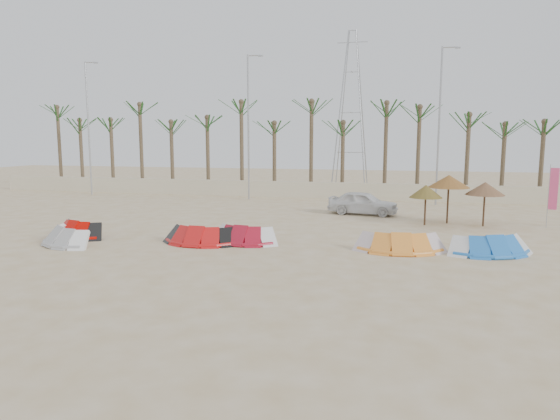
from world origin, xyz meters
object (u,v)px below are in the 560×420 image
(kite_grey, at_px, (70,234))
(parasol_mid, at_px, (449,181))
(parasol_left, at_px, (426,191))
(kite_red_mid, at_px, (202,234))
(kite_red_right, at_px, (245,233))
(car, at_px, (363,203))
(kite_blue, at_px, (490,243))
(parasol_right, at_px, (485,189))
(kite_orange, at_px, (400,240))
(kite_red_left, at_px, (81,228))

(kite_grey, xyz_separation_m, parasol_mid, (17.00, 9.84, 1.94))
(parasol_left, bearing_deg, kite_red_mid, -143.73)
(parasol_mid, bearing_deg, parasol_left, -144.91)
(kite_red_right, bearing_deg, car, 65.35)
(kite_blue, xyz_separation_m, parasol_right, (0.70, 6.82, 1.63))
(kite_grey, bearing_deg, parasol_mid, 30.05)
(parasol_left, xyz_separation_m, parasol_right, (3.07, 0.40, 0.19))
(kite_grey, distance_m, parasol_left, 18.19)
(kite_red_mid, relative_size, parasol_right, 1.46)
(kite_grey, bearing_deg, parasol_right, 26.44)
(parasol_mid, bearing_deg, kite_orange, -108.13)
(kite_red_left, height_order, car, car)
(parasol_right, bearing_deg, parasol_left, -172.63)
(parasol_left, relative_size, car, 0.51)
(kite_red_left, height_order, kite_red_right, same)
(parasol_left, bearing_deg, kite_grey, -150.37)
(kite_blue, bearing_deg, parasol_mid, 98.80)
(kite_red_right, height_order, parasol_right, parasol_right)
(kite_blue, height_order, parasol_mid, parasol_mid)
(kite_red_mid, relative_size, kite_blue, 0.91)
(parasol_right, xyz_separation_m, car, (-6.69, 2.74, -1.31))
(parasol_left, distance_m, parasol_mid, 1.59)
(kite_blue, bearing_deg, parasol_right, 84.13)
(kite_red_right, distance_m, kite_blue, 10.54)
(kite_orange, bearing_deg, parasol_left, 79.46)
(kite_red_mid, relative_size, parasol_mid, 1.29)
(kite_red_right, xyz_separation_m, parasol_left, (8.17, 6.79, 1.44))
(car, bearing_deg, parasol_mid, -106.74)
(kite_red_mid, xyz_separation_m, parasol_left, (10.02, 7.35, 1.44))
(kite_orange, bearing_deg, kite_red_right, -179.60)
(kite_red_mid, relative_size, car, 0.81)
(kite_grey, height_order, kite_orange, same)
(kite_red_left, bearing_deg, kite_grey, -70.97)
(kite_blue, xyz_separation_m, parasol_mid, (-1.13, 7.29, 1.94))
(kite_red_left, distance_m, kite_orange, 15.05)
(kite_orange, height_order, parasol_right, parasol_right)
(kite_red_right, xyz_separation_m, parasol_mid, (9.41, 7.66, 1.94))
(kite_red_mid, height_order, kite_blue, same)
(kite_red_left, xyz_separation_m, car, (12.67, 10.58, 0.32))
(kite_grey, xyz_separation_m, kite_blue, (18.13, 2.55, 0.00))
(parasol_mid, bearing_deg, kite_red_left, -154.62)
(parasol_left, height_order, parasol_mid, parasol_mid)
(kite_red_mid, height_order, parasol_mid, parasol_mid)
(kite_blue, distance_m, parasol_right, 7.04)
(kite_red_right, bearing_deg, parasol_right, 32.59)
(kite_orange, bearing_deg, kite_blue, 5.02)
(kite_red_left, height_order, parasol_mid, parasol_mid)
(kite_red_left, relative_size, kite_red_right, 0.99)
(kite_blue, distance_m, parasol_left, 6.99)
(parasol_left, bearing_deg, parasol_mid, 35.09)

